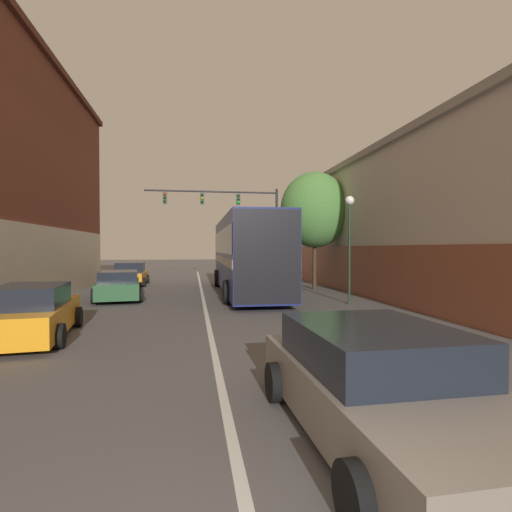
{
  "coord_description": "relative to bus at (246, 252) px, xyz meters",
  "views": [
    {
      "loc": [
        -0.46,
        -1.87,
        2.28
      ],
      "look_at": [
        2.36,
        15.87,
        1.93
      ],
      "focal_mm": 28.0,
      "sensor_mm": 36.0,
      "label": 1
    }
  ],
  "objects": [
    {
      "name": "street_lamp",
      "position": [
        3.67,
        -4.43,
        0.78
      ],
      "size": [
        0.37,
        0.37,
        4.42
      ],
      "color": "#233323",
      "rests_on": "ground_plane"
    },
    {
      "name": "building_right_storefront",
      "position": [
        9.71,
        -1.81,
        1.46
      ],
      "size": [
        9.27,
        21.8,
        6.85
      ],
      "color": "beige",
      "rests_on": "ground_plane"
    },
    {
      "name": "street_tree_near",
      "position": [
        4.04,
        1.48,
        2.32
      ],
      "size": [
        3.81,
        3.43,
        6.52
      ],
      "color": "#3D2D1E",
      "rests_on": "ground_plane"
    },
    {
      "name": "bus",
      "position": [
        0.0,
        0.0,
        0.0
      ],
      "size": [
        2.89,
        12.27,
        3.74
      ],
      "rotation": [
        0.0,
        0.0,
        1.56
      ],
      "color": "navy",
      "rests_on": "ground_plane"
    },
    {
      "name": "traffic_signal_gantry",
      "position": [
        0.31,
        9.33,
        2.96
      ],
      "size": [
        9.72,
        0.36,
        6.71
      ],
      "color": "black",
      "rests_on": "ground_plane"
    },
    {
      "name": "hatchback_foreground",
      "position": [
        -0.43,
        -15.46,
        -1.46
      ],
      "size": [
        2.29,
        4.54,
        1.32
      ],
      "rotation": [
        0.0,
        0.0,
        1.6
      ],
      "color": "slate",
      "rests_on": "ground_plane"
    },
    {
      "name": "lane_center_line",
      "position": [
        -2.21,
        -2.36,
        -2.09
      ],
      "size": [
        0.14,
        43.42,
        0.01
      ],
      "color": "silver",
      "rests_on": "ground_plane"
    },
    {
      "name": "parked_car_left_near",
      "position": [
        -6.43,
        5.45,
        -1.43
      ],
      "size": [
        2.04,
        4.07,
        1.42
      ],
      "rotation": [
        0.0,
        0.0,
        1.6
      ],
      "color": "orange",
      "rests_on": "ground_plane"
    },
    {
      "name": "parked_car_left_far",
      "position": [
        -5.94,
        -1.46,
        -1.47
      ],
      "size": [
        2.45,
        4.53,
        1.28
      ],
      "rotation": [
        0.0,
        0.0,
        1.71
      ],
      "color": "#285633",
      "rests_on": "ground_plane"
    },
    {
      "name": "parked_car_left_mid",
      "position": [
        -6.64,
        -9.19,
        -1.44
      ],
      "size": [
        2.26,
        4.42,
        1.37
      ],
      "rotation": [
        0.0,
        0.0,
        1.69
      ],
      "color": "orange",
      "rests_on": "ground_plane"
    }
  ]
}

